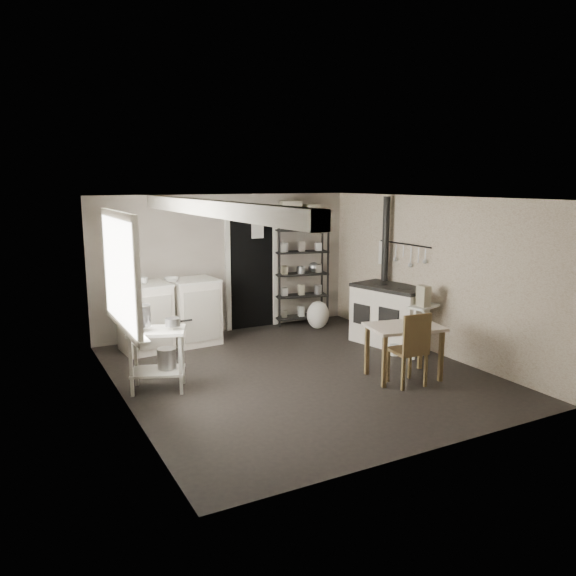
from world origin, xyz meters
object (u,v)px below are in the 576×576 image
shelf_rack (301,271)px  stove (391,317)px  work_table (403,349)px  stockpot (140,316)px  base_cabinets (170,317)px  chair (407,347)px  flour_sack (318,315)px  prep_table (158,358)px

shelf_rack → stove: size_ratio=1.65×
work_table → stockpot: bearing=160.7°
base_cabinets → chair: 3.67m
chair → stove: bearing=63.1°
chair → flour_sack: (0.43, 2.86, -0.24)m
shelf_rack → chair: (-0.34, -3.30, -0.46)m
base_cabinets → shelf_rack: shelf_rack is taller
base_cabinets → work_table: bearing=-55.5°
prep_table → chair: 3.07m
prep_table → flour_sack: bearing=26.4°
prep_table → stove: 3.73m
shelf_rack → chair: 3.35m
stockpot → chair: bearing=-23.6°
prep_table → work_table: 3.10m
base_cabinets → stove: size_ratio=1.32×
base_cabinets → shelf_rack: 2.54m
stockpot → work_table: 3.32m
stockpot → base_cabinets: size_ratio=0.16×
prep_table → stove: (3.72, 0.24, 0.04)m
stove → work_table: bearing=-136.0°
prep_table → stove: bearing=3.8°
shelf_rack → work_table: size_ratio=2.13×
prep_table → stove: size_ratio=0.64×
stove → flour_sack: size_ratio=2.46×
stockpot → chair: size_ratio=0.27×
work_table → flour_sack: size_ratio=1.91×
work_table → flour_sack: 2.67m
work_table → chair: bearing=-119.1°
prep_table → flour_sack: 3.60m
shelf_rack → stove: (0.59, -1.79, -0.51)m
stove → work_table: stove is taller
base_cabinets → flour_sack: bearing=-7.4°
flour_sack → prep_table: bearing=-153.6°
work_table → chair: chair is taller
base_cabinets → chair: base_cabinets is taller
stockpot → stove: stockpot is taller
prep_table → stockpot: bearing=170.7°
work_table → chair: 0.27m
base_cabinets → chair: (2.13, -2.99, 0.02)m
stockpot → shelf_rack: (3.31, 2.01, 0.01)m
stockpot → shelf_rack: bearing=31.3°
shelf_rack → stove: bearing=-59.4°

